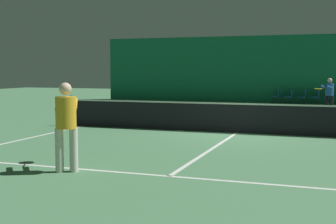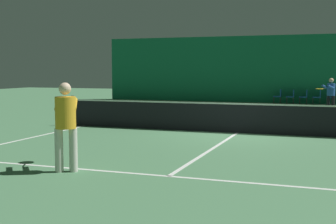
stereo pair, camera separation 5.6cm
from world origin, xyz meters
The scene contains 15 objects.
ground_plane centered at (0.00, 0.00, 0.00)m, with size 60.00×60.00×0.00m, color #4C7F56.
backdrop_curtain centered at (0.00, 14.23, 2.03)m, with size 23.00×0.12×4.06m.
court_line_baseline_far centered at (0.00, 11.90, 0.00)m, with size 11.00×0.10×0.00m.
court_line_service_far centered at (0.00, 6.40, 0.00)m, with size 8.25×0.10×0.00m.
court_line_service_near centered at (0.00, -6.40, 0.00)m, with size 8.25×0.10×0.00m.
court_line_sideline_left centered at (-5.50, 0.00, 0.00)m, with size 0.10×23.80×0.00m.
court_line_centre centered at (0.00, 0.00, 0.00)m, with size 0.10×12.80×0.00m.
tennis_net centered at (0.00, 0.00, 0.51)m, with size 12.00×0.10×1.07m.
player_near centered at (-2.03, -6.67, 1.02)m, with size 0.98×1.39×1.74m.
player_far centered at (2.64, 8.52, 0.94)m, with size 0.96×1.32×1.61m.
courtside_chair_0 centered at (-0.31, 13.68, 0.49)m, with size 0.44×0.44×0.84m.
courtside_chair_1 centered at (0.43, 13.68, 0.49)m, with size 0.44×0.44×0.84m.
courtside_chair_2 centered at (1.17, 13.68, 0.49)m, with size 0.44×0.44×0.84m.
courtside_chair_3 centered at (1.92, 13.68, 0.49)m, with size 0.44×0.44×0.84m.
courtside_chair_4 centered at (2.66, 13.68, 0.49)m, with size 0.44×0.44×0.84m.
Camera 1 is at (2.86, -14.51, 1.99)m, focal length 50.00 mm.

